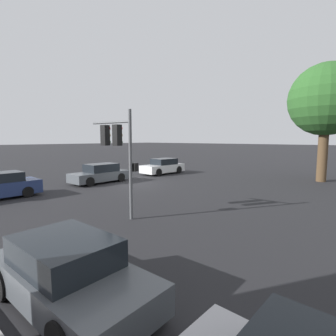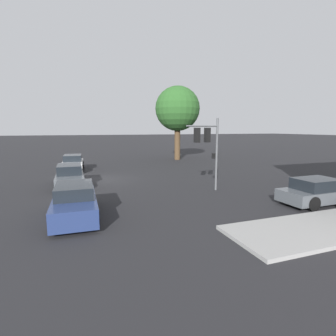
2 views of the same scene
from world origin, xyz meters
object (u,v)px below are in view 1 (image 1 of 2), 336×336
(street_tree, at_px, (326,100))
(traffic_signal, at_px, (118,145))
(crossing_car_1, at_px, (100,174))
(crossing_car_2, at_px, (163,167))
(parked_car_0, at_px, (69,273))

(street_tree, bearing_deg, traffic_signal, -15.77)
(street_tree, xyz_separation_m, crossing_car_1, (11.93, -12.86, -5.68))
(traffic_signal, xyz_separation_m, crossing_car_2, (-11.68, -7.98, -2.44))
(street_tree, height_order, crossing_car_1, street_tree)
(traffic_signal, xyz_separation_m, crossing_car_1, (-4.61, -8.19, -2.46))
(traffic_signal, relative_size, crossing_car_1, 1.01)
(street_tree, bearing_deg, crossing_car_2, -68.99)
(crossing_car_1, xyz_separation_m, crossing_car_2, (-7.07, 0.21, 0.01))
(parked_car_0, bearing_deg, crossing_car_2, 125.80)
(crossing_car_2, distance_m, parked_car_0, 20.29)
(crossing_car_1, xyz_separation_m, parked_car_0, (9.22, 12.31, -0.04))
(crossing_car_1, bearing_deg, street_tree, 132.79)
(street_tree, relative_size, parked_car_0, 2.23)
(crossing_car_1, bearing_deg, crossing_car_2, 178.22)
(traffic_signal, distance_m, crossing_car_2, 14.35)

